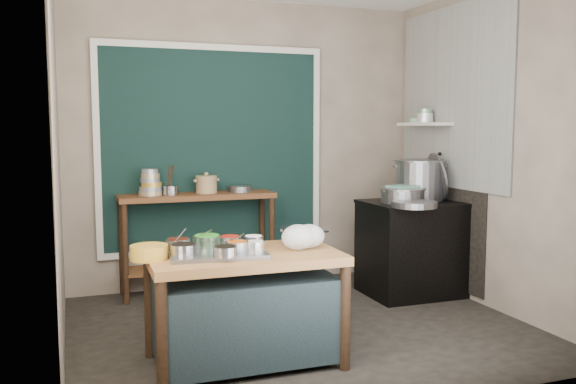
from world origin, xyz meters
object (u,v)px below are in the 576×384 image
object	(u,v)px
ceramic_crock	(206,185)
saucepan	(297,235)
utensil_cup	(171,190)
stock_pot	(419,180)
back_counter	(198,243)
steamer	(402,195)
stove_block	(413,249)
yellow_basin	(149,252)
condiment_tray	(217,253)
prep_table	(245,308)

from	to	relation	value
ceramic_crock	saucepan	bearing A→B (deg)	-80.15
utensil_cup	stock_pot	size ratio (longest dim) A/B	0.29
back_counter	steamer	bearing A→B (deg)	-23.89
stove_block	yellow_basin	world-z (taller)	stove_block
back_counter	saucepan	distance (m)	1.72
stock_pot	stove_block	bearing A→B (deg)	-139.44
utensil_cup	ceramic_crock	distance (m)	0.35
condiment_tray	saucepan	size ratio (longest dim) A/B	2.79
yellow_basin	steamer	distance (m)	2.65
stove_block	utensil_cup	bearing A→B (deg)	162.16
stove_block	yellow_basin	distance (m)	2.82
condiment_tray	ceramic_crock	distance (m)	1.91
stove_block	prep_table	bearing A→B (deg)	-150.59
yellow_basin	ceramic_crock	xyz separation A→B (m)	(0.77, 1.84, 0.23)
back_counter	yellow_basin	distance (m)	1.97
utensil_cup	steamer	size ratio (longest dim) A/B	0.33
back_counter	stock_pot	world-z (taller)	stock_pot
yellow_basin	stock_pot	bearing A→B (deg)	23.89
yellow_basin	ceramic_crock	distance (m)	2.01
condiment_tray	saucepan	bearing A→B (deg)	17.90
stove_block	stock_pot	xyz separation A→B (m)	(0.10, 0.09, 0.65)
stove_block	stock_pot	distance (m)	0.66
prep_table	back_counter	bearing A→B (deg)	88.72
stove_block	ceramic_crock	size ratio (longest dim) A/B	4.20
condiment_tray	utensil_cup	distance (m)	1.82
stove_block	ceramic_crock	distance (m)	2.04
prep_table	stock_pot	xyz separation A→B (m)	(2.07, 1.20, 0.70)
condiment_tray	steamer	size ratio (longest dim) A/B	1.43
stock_pot	utensil_cup	bearing A→B (deg)	165.03
prep_table	ceramic_crock	xyz separation A→B (m)	(0.16, 1.85, 0.65)
back_counter	steamer	size ratio (longest dim) A/B	3.39
steamer	condiment_tray	bearing A→B (deg)	-151.75
ceramic_crock	steamer	xyz separation A→B (m)	(1.65, -0.79, -0.07)
utensil_cup	steamer	distance (m)	2.13
prep_table	utensil_cup	distance (m)	1.91
saucepan	steamer	distance (m)	1.63
steamer	yellow_basin	bearing A→B (deg)	-156.47
stock_pot	back_counter	bearing A→B (deg)	162.28
stove_block	ceramic_crock	bearing A→B (deg)	157.65
ceramic_crock	stock_pot	bearing A→B (deg)	-18.88
stock_pot	saucepan	bearing A→B (deg)	-148.37
yellow_basin	stock_pot	distance (m)	2.94
back_counter	utensil_cup	size ratio (longest dim) A/B	10.29
utensil_cup	prep_table	bearing A→B (deg)	-83.96
back_counter	stove_block	size ratio (longest dim) A/B	1.61
utensil_cup	yellow_basin	bearing A→B (deg)	-103.22
ceramic_crock	utensil_cup	bearing A→B (deg)	-171.76
yellow_basin	stock_pot	xyz separation A→B (m)	(2.68, 1.19, 0.28)
ceramic_crock	stove_block	bearing A→B (deg)	-22.35
stove_block	steamer	bearing A→B (deg)	-164.27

